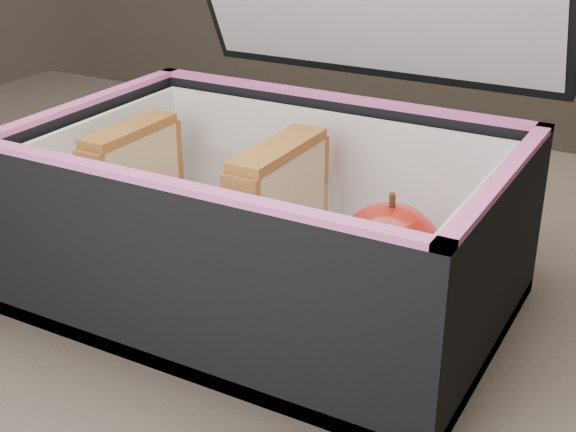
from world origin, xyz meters
name	(u,v)px	position (x,y,z in m)	size (l,w,h in m)	color
kitchen_table	(257,374)	(0.00, 0.00, 0.66)	(1.20, 0.80, 0.75)	brown
lunch_bag	(272,209)	(0.03, -0.02, 0.82)	(0.32, 0.30, 0.31)	black
plastic_tub	(204,223)	(-0.03, -0.03, 0.80)	(0.17, 0.12, 0.07)	white
sandwich_left	(134,186)	(-0.09, -0.03, 0.82)	(0.02, 0.08, 0.10)	#D8BB89
sandwich_right	(278,216)	(0.04, -0.03, 0.82)	(0.03, 0.09, 0.10)	#D8BB89
carrot_sticks	(206,245)	(-0.02, -0.03, 0.78)	(0.04, 0.16, 0.03)	#E3460F
paper_napkin	(387,299)	(0.11, -0.02, 0.77)	(0.08, 0.08, 0.01)	white
red_apple	(389,252)	(0.11, -0.02, 0.81)	(0.08, 0.08, 0.07)	maroon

